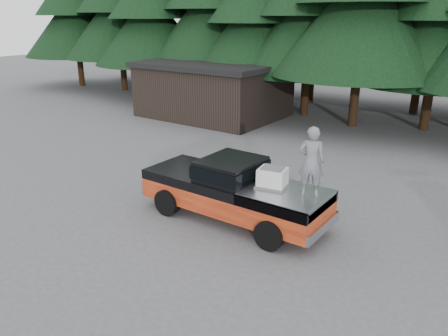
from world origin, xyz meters
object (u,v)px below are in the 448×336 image
Objects in this scene: pickup_truck at (233,199)px; man_on_bed at (311,162)px; utility_building at (213,89)px; air_compressor at (272,178)px.

pickup_truck is 3.10× the size of man_on_bed.
man_on_bed is 16.23m from utility_building.
man_on_bed is 0.23× the size of utility_building.
utility_building reaches higher than man_on_bed.
air_compressor is (1.28, 0.09, 0.93)m from pickup_truck.
air_compressor is at bearing 3.88° from pickup_truck.
pickup_truck is 14.71m from utility_building.
utility_building is at bearing 129.50° from pickup_truck.
air_compressor reaches higher than pickup_truck.
utility_building is at bearing 122.26° from air_compressor.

